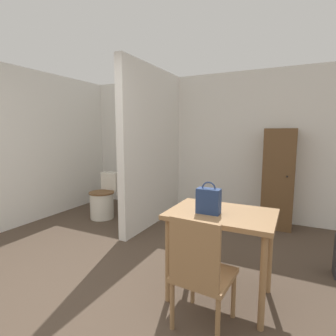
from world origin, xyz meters
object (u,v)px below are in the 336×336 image
object	(u,v)px
dining_table	(221,225)
toilet	(104,200)
wooden_cabinet	(279,179)
handbag	(208,201)
wooden_chair	(200,271)

from	to	relation	value
dining_table	toilet	xyz separation A→B (m)	(-2.44, 1.32, -0.37)
toilet	wooden_cabinet	xyz separation A→B (m)	(2.77, 0.84, 0.46)
toilet	dining_table	bearing A→B (deg)	-28.42
handbag	wooden_cabinet	distance (m)	2.29
dining_table	handbag	world-z (taller)	handbag
wooden_chair	toilet	bearing A→B (deg)	147.94
toilet	handbag	size ratio (longest dim) A/B	2.78
wooden_chair	toilet	world-z (taller)	wooden_chair
toilet	wooden_cabinet	world-z (taller)	wooden_cabinet
wooden_chair	toilet	distance (m)	3.00
dining_table	wooden_cabinet	bearing A→B (deg)	81.28
wooden_chair	toilet	size ratio (longest dim) A/B	1.17
toilet	wooden_cabinet	bearing A→B (deg)	16.83
toilet	handbag	bearing A→B (deg)	-30.97
dining_table	handbag	bearing A→B (deg)	-136.90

